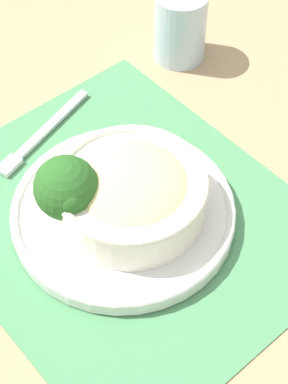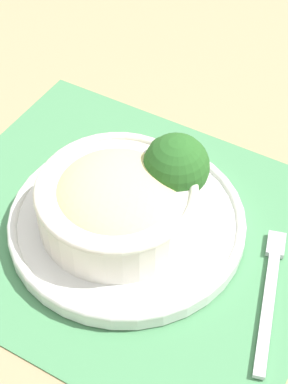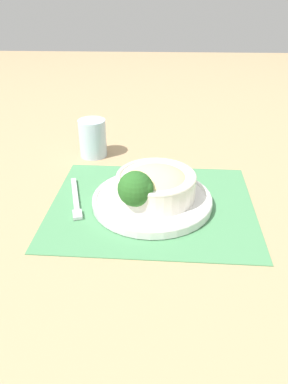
# 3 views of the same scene
# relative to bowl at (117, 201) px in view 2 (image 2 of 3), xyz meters

# --- Properties ---
(ground_plane) EXTENTS (4.00, 4.00, 0.00)m
(ground_plane) POSITION_rel_bowl_xyz_m (0.01, 0.01, -0.05)
(ground_plane) COLOR tan
(placemat) EXTENTS (0.47, 0.40, 0.00)m
(placemat) POSITION_rel_bowl_xyz_m (0.01, 0.01, -0.05)
(placemat) COLOR #4C8C59
(placemat) RESTS_ON ground_plane
(plate) EXTENTS (0.27, 0.27, 0.02)m
(plate) POSITION_rel_bowl_xyz_m (0.01, 0.01, -0.04)
(plate) COLOR white
(plate) RESTS_ON placemat
(bowl) EXTENTS (0.18, 0.18, 0.07)m
(bowl) POSITION_rel_bowl_xyz_m (0.00, 0.00, 0.00)
(bowl) COLOR silver
(bowl) RESTS_ON plate
(broccoli_floret) EXTENTS (0.08, 0.08, 0.09)m
(broccoli_floret) POSITION_rel_bowl_xyz_m (0.04, 0.06, 0.02)
(broccoli_floret) COLOR #759E51
(broccoli_floret) RESTS_ON plate
(carrot_slice_near) EXTENTS (0.04, 0.04, 0.01)m
(carrot_slice_near) POSITION_rel_bowl_xyz_m (-0.01, 0.06, -0.03)
(carrot_slice_near) COLOR orange
(carrot_slice_near) RESTS_ON plate
(carrot_slice_middle) EXTENTS (0.04, 0.04, 0.01)m
(carrot_slice_middle) POSITION_rel_bowl_xyz_m (-0.02, 0.05, -0.03)
(carrot_slice_middle) COLOR orange
(carrot_slice_middle) RESTS_ON plate
(carrot_slice_far) EXTENTS (0.04, 0.04, 0.01)m
(carrot_slice_far) POSITION_rel_bowl_xyz_m (-0.03, 0.04, -0.03)
(carrot_slice_far) COLOR orange
(carrot_slice_far) RESTS_ON plate
(carrot_slice_extra) EXTENTS (0.04, 0.04, 0.01)m
(carrot_slice_extra) POSITION_rel_bowl_xyz_m (-0.03, 0.04, -0.03)
(carrot_slice_extra) COLOR orange
(carrot_slice_extra) RESTS_ON plate
(fork) EXTENTS (0.06, 0.18, 0.01)m
(fork) POSITION_rel_bowl_xyz_m (0.18, 0.01, -0.05)
(fork) COLOR silver
(fork) RESTS_ON placemat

